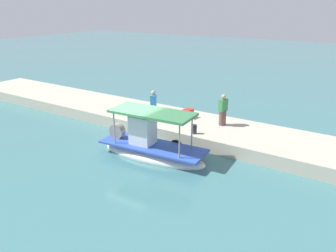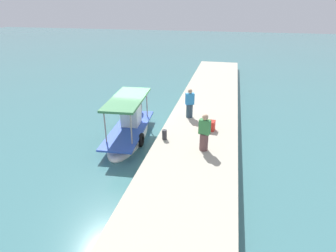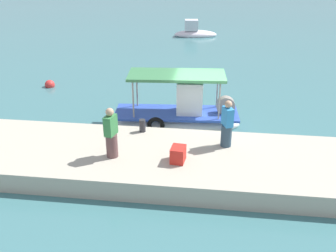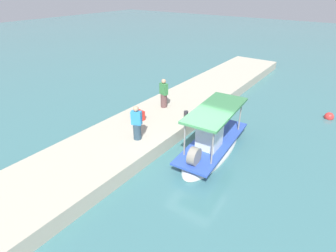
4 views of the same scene
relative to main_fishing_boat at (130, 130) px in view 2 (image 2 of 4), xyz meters
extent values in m
plane|color=#3F7478|center=(1.09, -0.10, -0.45)|extent=(120.00, 120.00, 0.00)
cube|color=#B7B09C|center=(1.09, -3.89, -0.10)|extent=(36.00, 4.04, 0.70)
ellipsoid|color=white|center=(-0.11, 0.00, -0.37)|extent=(5.72, 2.16, 0.86)
cube|color=#3051B8|center=(-0.11, 0.00, 0.10)|extent=(5.50, 2.14, 0.10)
cube|color=white|center=(0.45, 0.04, 0.82)|extent=(1.17, 1.03, 1.54)
cylinder|color=gray|center=(1.63, 0.79, 0.92)|extent=(0.07, 0.07, 1.72)
cylinder|color=gray|center=(1.73, -0.52, 0.92)|extent=(0.07, 0.07, 1.72)
cylinder|color=gray|center=(-1.95, 0.52, 0.92)|extent=(0.07, 0.07, 1.72)
cylinder|color=gray|center=(-1.85, -0.80, 0.92)|extent=(0.07, 0.07, 1.72)
cube|color=#3D814E|center=(-0.11, 0.00, 1.84)|extent=(4.21, 2.03, 0.12)
torus|color=black|center=(-0.88, -0.96, -0.10)|extent=(0.75, 0.24, 0.74)
cylinder|color=gray|center=(2.02, 0.16, 0.50)|extent=(0.82, 0.41, 0.80)
cylinder|color=#2E4657|center=(2.01, -3.06, 0.65)|extent=(0.51, 0.51, 0.81)
cube|color=#2F8DD4|center=(2.01, -3.06, 1.39)|extent=(0.44, 0.56, 0.67)
sphere|color=tan|center=(2.01, -3.06, 1.85)|extent=(0.26, 0.26, 0.26)
cylinder|color=brown|center=(-1.85, -4.33, 0.66)|extent=(0.48, 0.48, 0.83)
cube|color=#388345|center=(-1.85, -4.33, 1.42)|extent=(0.39, 0.55, 0.68)
sphere|color=tan|center=(-1.85, -4.33, 1.89)|extent=(0.27, 0.27, 0.27)
cylinder|color=#2D2D33|center=(-1.19, -2.29, 0.50)|extent=(0.24, 0.24, 0.50)
cube|color=red|center=(0.41, -4.39, 0.51)|extent=(0.51, 0.61, 0.53)
camera|label=1|loc=(-9.02, 12.34, 6.71)|focal=35.94mm
camera|label=2|loc=(-13.49, -5.25, 6.64)|focal=30.02mm
camera|label=3|loc=(1.48, -15.56, 6.84)|focal=41.35mm
camera|label=4|loc=(10.38, 4.85, 7.01)|focal=28.84mm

